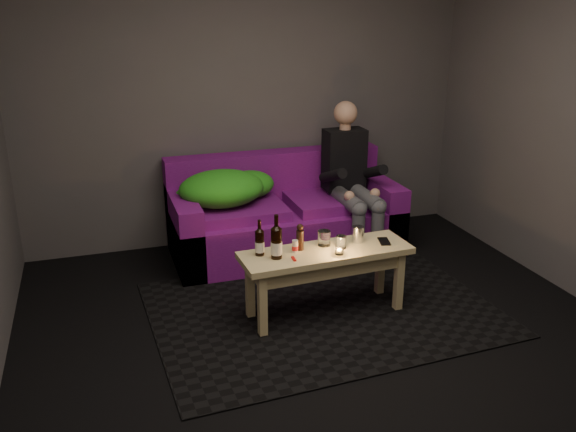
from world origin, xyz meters
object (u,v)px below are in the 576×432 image
(beer_bottle_a, at_px, (260,242))
(beer_bottle_b, at_px, (276,242))
(person, at_px, (351,177))
(steel_cup, at_px, (358,234))
(sofa, at_px, (283,218))
(coffee_table, at_px, (326,261))

(beer_bottle_a, height_order, beer_bottle_b, beer_bottle_b)
(person, relative_size, beer_bottle_a, 5.18)
(person, bearing_deg, steel_cup, -110.74)
(sofa, relative_size, person, 1.50)
(beer_bottle_a, xyz_separation_m, steel_cup, (0.73, 0.01, -0.04))
(sofa, bearing_deg, steel_cup, -79.99)
(coffee_table, bearing_deg, beer_bottle_b, -175.92)
(person, distance_m, steel_cup, 1.04)
(person, bearing_deg, sofa, 164.24)
(sofa, bearing_deg, person, -15.76)
(beer_bottle_a, distance_m, beer_bottle_b, 0.13)
(sofa, distance_m, person, 0.69)
(coffee_table, distance_m, beer_bottle_a, 0.49)
(sofa, height_order, coffee_table, sofa)
(sofa, xyz_separation_m, coffee_table, (-0.07, -1.19, 0.10))
(sofa, distance_m, beer_bottle_b, 1.33)
(person, relative_size, beer_bottle_b, 4.26)
(person, distance_m, coffee_table, 1.24)
(beer_bottle_b, distance_m, steel_cup, 0.64)
(coffee_table, relative_size, beer_bottle_b, 3.98)
(beer_bottle_b, bearing_deg, steel_cup, 8.65)
(person, relative_size, steel_cup, 11.39)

